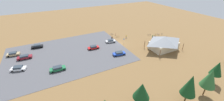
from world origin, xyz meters
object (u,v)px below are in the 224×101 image
bicycle_red_near_sign (115,34)px  visitor_near_lot (153,36)px  car_blue_aisle_side (119,53)px  car_black_end_stall (37,46)px  lot_sign (124,40)px  bike_pavilion (164,42)px  trash_bin (112,37)px  bicycle_orange_mid_cluster (117,37)px  bicycle_yellow_by_bin (156,35)px  bicycle_purple_yard_left (159,34)px  car_red_back_corner (93,47)px  pine_far_west (142,91)px  car_tan_far_end (13,54)px  car_green_second_row (58,68)px  bicycle_blue_back_row (112,34)px  pine_mideast (217,68)px  bicycle_silver_yard_right (149,35)px  pine_far_east (190,85)px  bicycle_teal_edge_south (162,34)px  car_white_by_curb (18,68)px  car_maroon_mid_lot (25,57)px  bicycle_green_edge_north (158,36)px  car_silver_front_row (111,41)px  visitor_at_bikes (126,36)px  bicycle_black_lone_west (155,36)px  pine_east (210,78)px

bicycle_red_near_sign → visitor_near_lot: (-13.88, 11.19, 0.52)m
car_blue_aisle_side → car_black_end_stall: bearing=-36.7°
lot_sign → bike_pavilion: bearing=133.4°
car_blue_aisle_side → trash_bin: bearing=-107.2°
bicycle_orange_mid_cluster → bicycle_yellow_by_bin: size_ratio=1.11×
bicycle_purple_yard_left → car_red_back_corner: size_ratio=0.38×
pine_far_west → car_tan_far_end: size_ratio=1.46×
pine_far_west → car_green_second_row: size_ratio=1.36×
bicycle_blue_back_row → pine_far_west: bearing=72.0°
bicycle_red_near_sign → car_blue_aisle_side: (7.92, 17.58, 0.32)m
bicycle_blue_back_row → car_blue_aisle_side: 19.58m
pine_mideast → bicycle_red_near_sign: size_ratio=4.29×
bicycle_silver_yard_right → bicycle_blue_back_row: bearing=-28.2°
pine_mideast → bicycle_silver_yard_right: 35.39m
pine_far_east → car_blue_aisle_side: size_ratio=1.60×
bicycle_teal_edge_south → car_white_by_curb: (61.37, 1.21, 0.37)m
bicycle_purple_yard_left → car_blue_aisle_side: size_ratio=0.36×
trash_bin → car_maroon_mid_lot: car_maroon_mid_lot is taller
car_tan_far_end → car_green_second_row: bearing=128.4°
trash_bin → bicycle_red_near_sign: 4.38m
bicycle_green_edge_north → car_black_end_stall: (52.03, -13.88, 0.40)m
bicycle_green_edge_north → car_green_second_row: (46.77, 5.81, 0.40)m
pine_far_west → bicycle_purple_yard_left: 45.38m
trash_bin → car_red_back_corner: 12.83m
bicycle_teal_edge_south → bicycle_yellow_by_bin: 3.51m
bicycle_yellow_by_bin → car_white_by_curb: (57.94, 1.95, 0.37)m
bicycle_yellow_by_bin → bike_pavilion: bearing=59.2°
trash_bin → lot_sign: lot_sign is taller
bicycle_silver_yard_right → car_black_end_stall: size_ratio=0.36×
bike_pavilion → bicycle_green_edge_north: 12.60m
bicycle_yellow_by_bin → car_white_by_curb: bearing=1.9°
bicycle_teal_edge_south → car_silver_front_row: bearing=-8.1°
bicycle_red_near_sign → car_maroon_mid_lot: car_maroon_mid_lot is taller
car_silver_front_row → bicycle_green_edge_north: bearing=167.9°
lot_sign → bicycle_yellow_by_bin: 18.41m
lot_sign → bicycle_blue_back_row: size_ratio=1.32×
bicycle_green_edge_north → car_maroon_mid_lot: bearing=-6.7°
bicycle_silver_yard_right → bicycle_green_edge_north: size_ratio=1.28×
pine_far_east → visitor_near_lot: (-18.58, -32.15, -4.23)m
lot_sign → car_blue_aisle_side: 10.52m
bicycle_red_near_sign → car_white_by_curb: car_white_by_curb is taller
bicycle_orange_mid_cluster → bicycle_green_edge_north: bearing=154.3°
bicycle_orange_mid_cluster → bicycle_yellow_by_bin: 19.00m
trash_bin → bicycle_yellow_by_bin: trash_bin is taller
visitor_at_bikes → pine_far_east: bearing=79.0°
bicycle_blue_back_row → car_white_by_curb: 40.85m
car_green_second_row → trash_bin: bearing=-151.4°
bicycle_black_lone_west → car_silver_front_row: car_silver_front_row is taller
pine_far_west → pine_mideast: size_ratio=0.96×
pine_east → bicycle_red_near_sign: pine_east is taller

